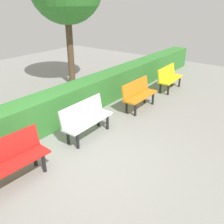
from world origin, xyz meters
TOP-DOWN VIEW (x-y plane):
  - ground_plane at (0.00, 0.00)m, footprint 20.03×20.03m
  - bench_yellow at (-5.20, -0.51)m, footprint 1.38×0.51m
  - bench_orange at (-3.07, -0.51)m, footprint 1.35×0.46m
  - bench_white at (-0.89, -0.64)m, footprint 1.42×0.49m
  - bench_red at (1.26, -0.61)m, footprint 1.59×0.53m
  - hedge_row at (-0.97, -1.73)m, footprint 16.03×0.69m

SIDE VIEW (x-z plane):
  - ground_plane at x=0.00m, z-range 0.00..0.00m
  - hedge_row at x=-0.97m, z-range 0.00..0.89m
  - bench_orange at x=-3.07m, z-range 0.05..0.91m
  - bench_yellow at x=-5.20m, z-range 0.05..0.91m
  - bench_white at x=-0.89m, z-range 0.05..0.91m
  - bench_red at x=1.26m, z-range 0.05..0.91m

